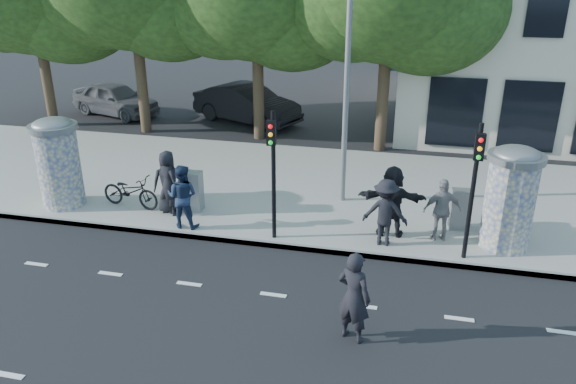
% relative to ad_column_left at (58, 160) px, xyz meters
% --- Properties ---
extents(ground, '(120.00, 120.00, 0.00)m').
position_rel_ad_column_left_xyz_m(ground, '(7.20, -4.50, -1.54)').
color(ground, black).
rests_on(ground, ground).
extents(sidewalk, '(40.00, 8.00, 0.15)m').
position_rel_ad_column_left_xyz_m(sidewalk, '(7.20, 3.00, -1.46)').
color(sidewalk, gray).
rests_on(sidewalk, ground).
extents(curb, '(40.00, 0.10, 0.16)m').
position_rel_ad_column_left_xyz_m(curb, '(7.20, -0.95, -1.46)').
color(curb, slate).
rests_on(curb, ground).
extents(lane_dash_far, '(32.00, 0.12, 0.01)m').
position_rel_ad_column_left_xyz_m(lane_dash_far, '(7.20, -3.10, -1.53)').
color(lane_dash_far, silver).
rests_on(lane_dash_far, ground).
extents(ad_column_left, '(1.36, 1.36, 2.65)m').
position_rel_ad_column_left_xyz_m(ad_column_left, '(0.00, 0.00, 0.00)').
color(ad_column_left, beige).
rests_on(ad_column_left, sidewalk).
extents(ad_column_right, '(1.36, 1.36, 2.65)m').
position_rel_ad_column_left_xyz_m(ad_column_right, '(12.40, 0.20, 0.00)').
color(ad_column_right, beige).
rests_on(ad_column_right, sidewalk).
extents(traffic_pole_near, '(0.22, 0.31, 3.40)m').
position_rel_ad_column_left_xyz_m(traffic_pole_near, '(6.60, -0.71, 0.69)').
color(traffic_pole_near, black).
rests_on(traffic_pole_near, sidewalk).
extents(traffic_pole_far, '(0.22, 0.31, 3.40)m').
position_rel_ad_column_left_xyz_m(traffic_pole_far, '(11.40, -0.71, 0.69)').
color(traffic_pole_far, black).
rests_on(traffic_pole_far, sidewalk).
extents(street_lamp, '(0.25, 0.93, 8.00)m').
position_rel_ad_column_left_xyz_m(street_lamp, '(8.00, 2.13, 3.26)').
color(street_lamp, slate).
rests_on(street_lamp, sidewalk).
extents(ped_a, '(1.05, 0.89, 1.82)m').
position_rel_ad_column_left_xyz_m(ped_a, '(3.27, 0.27, -0.48)').
color(ped_a, black).
rests_on(ped_a, sidewalk).
extents(ped_b, '(0.78, 0.66, 1.83)m').
position_rel_ad_column_left_xyz_m(ped_b, '(3.34, 0.10, -0.47)').
color(ped_b, black).
rests_on(ped_b, sidewalk).
extents(ped_c, '(0.86, 0.67, 1.77)m').
position_rel_ad_column_left_xyz_m(ped_c, '(4.04, -0.57, -0.50)').
color(ped_c, '#1C2A46').
rests_on(ped_c, sidewalk).
extents(ped_d, '(1.16, 0.70, 1.76)m').
position_rel_ad_column_left_xyz_m(ped_d, '(9.42, -0.37, -0.51)').
color(ped_d, black).
rests_on(ped_d, sidewalk).
extents(ped_e, '(1.09, 0.79, 1.68)m').
position_rel_ad_column_left_xyz_m(ped_e, '(10.82, 0.19, -0.55)').
color(ped_e, gray).
rests_on(ped_e, sidewalk).
extents(ped_f, '(1.81, 0.73, 1.92)m').
position_rel_ad_column_left_xyz_m(ped_f, '(9.54, 0.18, -0.43)').
color(ped_f, black).
rests_on(ped_f, sidewalk).
extents(man_road, '(0.82, 0.69, 1.91)m').
position_rel_ad_column_left_xyz_m(man_road, '(9.09, -4.23, -0.58)').
color(man_road, black).
rests_on(man_road, ground).
extents(bicycle, '(0.92, 1.93, 0.98)m').
position_rel_ad_column_left_xyz_m(bicycle, '(2.02, 0.30, -0.90)').
color(bicycle, black).
rests_on(bicycle, sidewalk).
extents(cabinet_left, '(0.56, 0.41, 1.17)m').
position_rel_ad_column_left_xyz_m(cabinet_left, '(3.87, 0.52, -0.80)').
color(cabinet_left, gray).
rests_on(cabinet_left, sidewalk).
extents(cabinet_right, '(0.56, 0.43, 1.11)m').
position_rel_ad_column_left_xyz_m(cabinet_right, '(11.35, 0.99, -0.83)').
color(cabinet_right, gray).
rests_on(cabinet_right, sidewalk).
extents(car_left, '(3.11, 4.81, 1.52)m').
position_rel_ad_column_left_xyz_m(car_left, '(-3.95, 10.27, -0.78)').
color(car_left, '#4D4F54').
rests_on(car_left, ground).
extents(car_mid, '(3.61, 5.38, 1.68)m').
position_rel_ad_column_left_xyz_m(car_mid, '(2.49, 10.46, -0.70)').
color(car_mid, black).
rests_on(car_mid, ground).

